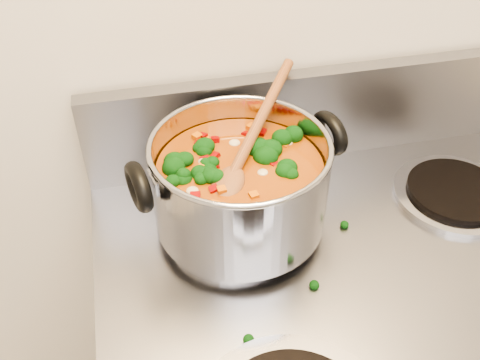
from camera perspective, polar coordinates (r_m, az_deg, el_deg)
The scene contains 3 objects.
stockpot at distance 0.75m, azimuth 0.03°, elevation -0.49°, with size 0.31×0.25×0.15m.
wooden_spoon at distance 0.73m, azimuth 0.52°, elevation 3.18°, with size 0.19×0.24×0.09m.
cooktop_crumbs at distance 0.80m, azimuth 4.95°, elevation -4.87°, with size 0.34×0.25×0.01m.
Camera 1 is at (-0.24, 0.77, 1.49)m, focal length 40.00 mm.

